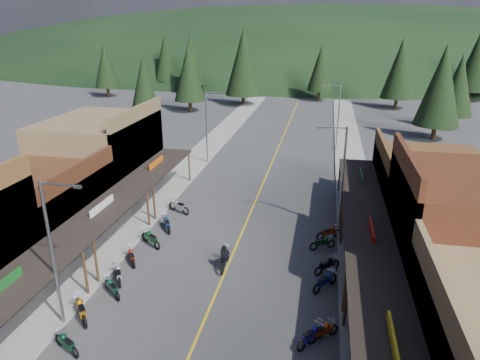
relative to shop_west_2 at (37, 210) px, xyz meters
The scene contains 41 objects.
ground 14.09m from the shop_west_2, ahead, with size 220.00×220.00×0.00m, color #38383A.
centerline 23.03m from the shop_west_2, 53.07° to the left, with size 0.15×90.00×0.01m, color gold.
sidewalk_west 19.14m from the shop_west_2, 74.56° to the left, with size 3.40×94.00×0.15m, color gray.
sidewalk_east 29.07m from the shop_west_2, 39.18° to the left, with size 3.40×94.00×0.15m, color gray.
shop_west_2 is the anchor object (origin of this frame).
shop_west_3 9.65m from the shop_west_2, 90.18° to the left, with size 10.90×10.20×8.20m.
shop_east_2 27.55m from the shop_west_2, ahead, with size 10.90×9.00×8.20m.
shop_east_3 29.13m from the shop_west_2, 19.24° to the left, with size 10.90×10.20×6.20m.
streetlight_0 10.45m from the shop_west_2, 48.55° to the right, with size 2.16×0.18×8.00m.
streetlight_1 21.50m from the shop_west_2, 71.48° to the left, with size 2.16×0.18×8.00m.
streetlight_2 21.73m from the shop_west_2, 16.92° to the left, with size 2.16×0.18×8.00m.
streetlight_3 35.12m from the shop_west_2, 53.81° to the left, with size 2.16×0.18×8.00m.
ridge_hill 134.03m from the shop_west_2, 84.11° to the left, with size 310.00×140.00×60.00m, color black.
pine_0 65.88m from the shop_west_2, 113.52° to the left, with size 5.04×5.04×11.00m.
pine_1 69.22m from the shop_west_2, 98.53° to the left, with size 5.88×5.88×12.50m.
pine_2 56.69m from the shop_west_2, 86.19° to the left, with size 6.72×6.72×14.00m.
pine_3 66.82m from the shop_west_2, 74.57° to the left, with size 5.04×5.04×11.00m.
pine_4 66.55m from the shop_west_2, 61.42° to the left, with size 5.88×5.88×12.50m.
pine_5 85.16m from the shop_west_2, 55.81° to the left, with size 6.72×6.72×14.00m.
pine_7 76.65m from the shop_west_2, 103.80° to the left, with size 5.88×5.88×12.50m.
pine_8 39.33m from the shop_west_2, 102.15° to the left, with size 4.48×4.48×10.00m.
pine_9 57.58m from the shop_west_2, 48.91° to the left, with size 4.93×4.93×10.80m.
pine_10 48.67m from the shop_west_2, 95.02° to the left, with size 5.38×5.38×11.60m.
pine_11 49.79m from the shop_west_2, 47.08° to the left, with size 5.82×5.82×12.40m.
bike_west_4 12.51m from the shop_west_2, 49.88° to the right, with size 0.64×1.91×1.09m, color #0B3720, non-canonical shape.
bike_west_5 10.41m from the shop_west_2, 44.02° to the right, with size 0.75×2.26×1.29m, color #9E640B, non-canonical shape.
bike_west_6 9.50m from the shop_west_2, 31.28° to the right, with size 0.65×1.95×1.11m, color #0C3C27, non-canonical shape.
bike_west_7 8.62m from the shop_west_2, 24.10° to the right, with size 0.67×2.02×1.15m, color gray, non-canonical shape.
bike_west_8 7.90m from the shop_west_2, 10.03° to the right, with size 0.64×1.92×1.09m, color maroon, non-canonical shape.
bike_west_9 8.15m from the shop_west_2, ahead, with size 0.74×2.21×1.26m, color #0C3F1A, non-canonical shape.
bike_west_10 9.08m from the shop_west_2, 24.41° to the left, with size 0.70×2.11×1.21m, color navy, non-canonical shape.
bike_west_11 10.67m from the shop_west_2, 40.83° to the left, with size 0.74×2.21×1.26m, color gray, non-canonical shape.
bike_east_5 20.56m from the shop_west_2, 18.90° to the right, with size 0.66×1.99×1.14m, color navy, non-canonical shape.
bike_east_6 20.94m from the shop_west_2, 17.24° to the right, with size 0.63×1.89×1.08m, color #A7310B, non-canonical shape.
bike_east_7 20.13m from the shop_west_2, ahead, with size 0.69×2.07×1.19m, color navy, non-canonical shape.
bike_east_8 20.15m from the shop_west_2, ahead, with size 0.66×1.99×1.13m, color black, non-canonical shape.
bike_east_9 20.05m from the shop_west_2, ahead, with size 0.62×1.87×1.07m, color #0D4416, non-canonical shape.
bike_east_10 20.78m from the shop_west_2, 12.93° to the left, with size 0.67×2.01×1.15m, color #B9340D, non-canonical shape.
rider_on_bike 13.76m from the shop_west_2, ahead, with size 0.80×2.28×1.73m.
pedestrian_east_a 23.18m from the shop_west_2, 20.80° to the right, with size 0.68×0.44×1.86m, color #241E2E.
pedestrian_east_b 22.61m from the shop_west_2, 18.43° to the left, with size 0.88×0.51×1.81m, color brown.
Camera 1 is at (5.54, -22.17, 14.80)m, focal length 32.00 mm.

